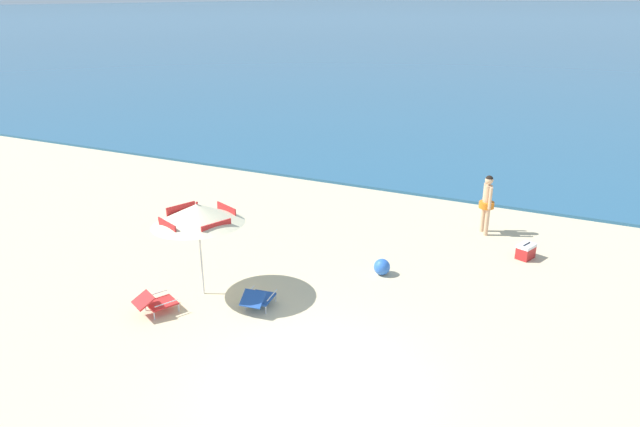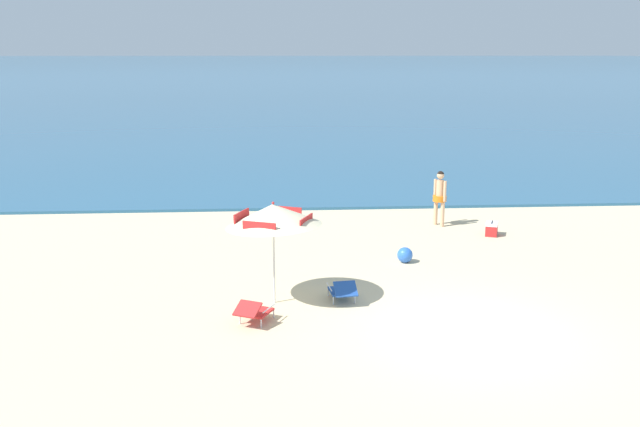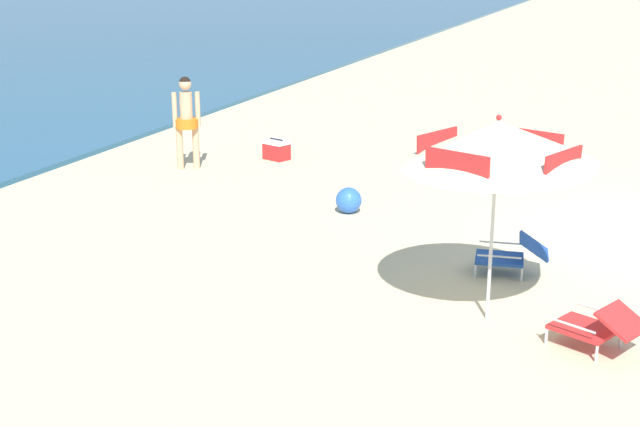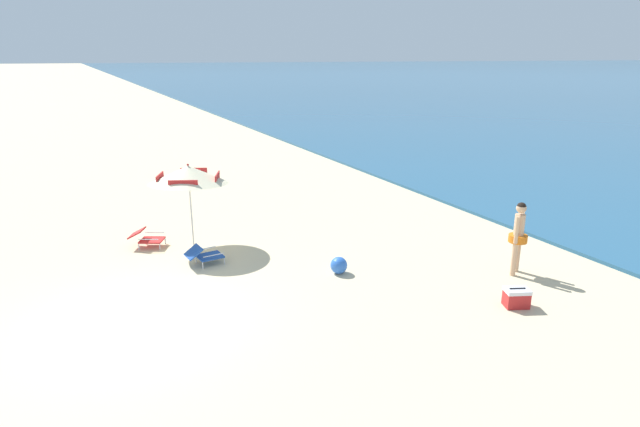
{
  "view_description": "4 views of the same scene",
  "coord_description": "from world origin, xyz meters",
  "px_view_note": "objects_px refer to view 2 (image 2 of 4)",
  "views": [
    {
      "loc": [
        3.73,
        -7.72,
        6.57
      ],
      "look_at": [
        -2.39,
        5.18,
        1.14
      ],
      "focal_mm": 32.25,
      "sensor_mm": 36.0,
      "label": 1
    },
    {
      "loc": [
        -3.78,
        -12.46,
        5.46
      ],
      "look_at": [
        -2.59,
        5.89,
        1.08
      ],
      "focal_mm": 38.32,
      "sensor_mm": 36.0,
      "label": 2
    },
    {
      "loc": [
        -12.71,
        0.72,
        3.82
      ],
      "look_at": [
        -2.53,
        4.38,
        0.61
      ],
      "focal_mm": 47.5,
      "sensor_mm": 36.0,
      "label": 3
    },
    {
      "loc": [
        9.87,
        -0.75,
        5.03
      ],
      "look_at": [
        -1.84,
        4.83,
        1.1
      ],
      "focal_mm": 29.25,
      "sensor_mm": 36.0,
      "label": 4
    }
  ],
  "objects_px": {
    "beach_ball": "(405,255)",
    "lounge_chair_beside_umbrella": "(343,290)",
    "person_standing_near_shore": "(440,194)",
    "beach_umbrella_striped_main": "(273,215)",
    "lounge_chair_under_umbrella": "(254,311)",
    "cooler_box": "(492,229)"
  },
  "relations": [
    {
      "from": "beach_ball",
      "to": "lounge_chair_beside_umbrella",
      "type": "bearing_deg",
      "value": -124.52
    },
    {
      "from": "person_standing_near_shore",
      "to": "beach_umbrella_striped_main",
      "type": "bearing_deg",
      "value": -128.66
    },
    {
      "from": "lounge_chair_under_umbrella",
      "to": "person_standing_near_shore",
      "type": "bearing_deg",
      "value": 53.72
    },
    {
      "from": "cooler_box",
      "to": "beach_ball",
      "type": "xyz_separation_m",
      "value": [
        -3.14,
        -2.54,
        0.0
      ]
    },
    {
      "from": "beach_umbrella_striped_main",
      "to": "beach_ball",
      "type": "height_order",
      "value": "beach_umbrella_striped_main"
    },
    {
      "from": "cooler_box",
      "to": "lounge_chair_under_umbrella",
      "type": "bearing_deg",
      "value": -137.34
    },
    {
      "from": "lounge_chair_beside_umbrella",
      "to": "cooler_box",
      "type": "relative_size",
      "value": 1.62
    },
    {
      "from": "lounge_chair_under_umbrella",
      "to": "beach_ball",
      "type": "height_order",
      "value": "lounge_chair_under_umbrella"
    },
    {
      "from": "beach_umbrella_striped_main",
      "to": "person_standing_near_shore",
      "type": "height_order",
      "value": "beach_umbrella_striped_main"
    },
    {
      "from": "lounge_chair_beside_umbrella",
      "to": "beach_ball",
      "type": "xyz_separation_m",
      "value": [
        1.92,
        2.8,
        -0.06
      ]
    },
    {
      "from": "lounge_chair_beside_umbrella",
      "to": "cooler_box",
      "type": "xyz_separation_m",
      "value": [
        5.06,
        5.34,
        -0.07
      ]
    },
    {
      "from": "lounge_chair_beside_umbrella",
      "to": "lounge_chair_under_umbrella",
      "type": "bearing_deg",
      "value": -150.1
    },
    {
      "from": "lounge_chair_beside_umbrella",
      "to": "beach_ball",
      "type": "distance_m",
      "value": 3.39
    },
    {
      "from": "beach_umbrella_striped_main",
      "to": "cooler_box",
      "type": "distance_m",
      "value": 8.63
    },
    {
      "from": "lounge_chair_beside_umbrella",
      "to": "person_standing_near_shore",
      "type": "distance_m",
      "value": 7.64
    },
    {
      "from": "person_standing_near_shore",
      "to": "beach_ball",
      "type": "height_order",
      "value": "person_standing_near_shore"
    },
    {
      "from": "person_standing_near_shore",
      "to": "cooler_box",
      "type": "distance_m",
      "value": 2.02
    },
    {
      "from": "beach_umbrella_striped_main",
      "to": "cooler_box",
      "type": "relative_size",
      "value": 5.02
    },
    {
      "from": "person_standing_near_shore",
      "to": "cooler_box",
      "type": "relative_size",
      "value": 3.01
    },
    {
      "from": "beach_umbrella_striped_main",
      "to": "lounge_chair_under_umbrella",
      "type": "bearing_deg",
      "value": -109.98
    },
    {
      "from": "lounge_chair_under_umbrella",
      "to": "person_standing_near_shore",
      "type": "distance_m",
      "value": 9.64
    },
    {
      "from": "lounge_chair_beside_umbrella",
      "to": "cooler_box",
      "type": "bearing_deg",
      "value": 46.53
    }
  ]
}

